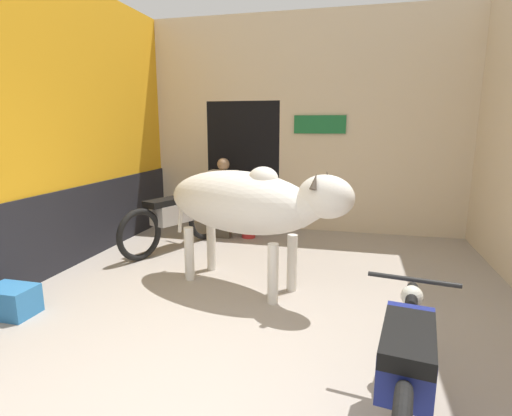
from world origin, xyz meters
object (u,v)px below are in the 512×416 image
motorcycle_near (406,363)px  plastic_stool (248,223)px  cow (247,203)px  crate (11,301)px  motorcycle_far (175,218)px  shopkeeper_seated (223,196)px

motorcycle_near → plastic_stool: motorcycle_near is taller
cow → crate: cow is taller
cow → motorcycle_near: (1.44, -1.87, -0.51)m
motorcycle_far → plastic_stool: motorcycle_far is taller
motorcycle_near → crate: (-3.44, 0.68, -0.31)m
plastic_stool → crate: size_ratio=1.02×
motorcycle_near → motorcycle_far: 4.11m
plastic_stool → crate: plastic_stool is taller
motorcycle_near → plastic_stool: size_ratio=4.27×
motorcycle_far → motorcycle_near: bearing=-46.6°
motorcycle_far → crate: (-0.62, -2.31, -0.32)m
cow → shopkeeper_seated: 2.20m
crate → motorcycle_far: bearing=75.0°
shopkeeper_seated → cow: bearing=-64.6°
motorcycle_far → shopkeeper_seated: (0.45, 0.85, 0.20)m
cow → plastic_stool: cow is taller
cow → shopkeeper_seated: (-0.93, 1.96, -0.30)m
shopkeeper_seated → crate: shopkeeper_seated is taller
cow → motorcycle_near: 2.42m
cow → plastic_stool: size_ratio=5.07×
motorcycle_far → crate: 2.41m
cow → crate: size_ratio=5.17×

